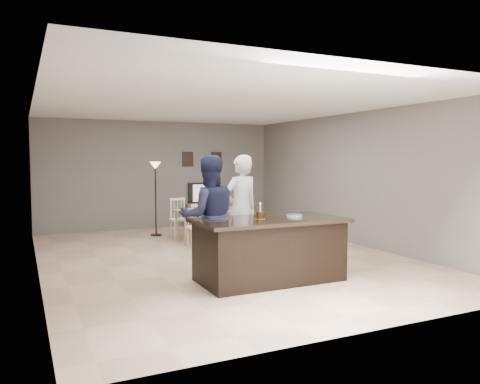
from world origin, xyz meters
name	(u,v)px	position (x,y,z in m)	size (l,w,h in m)	color
floor	(221,257)	(0.00, 0.00, 0.00)	(8.00, 8.00, 0.00)	tan
room_shell	(221,163)	(0.00, 0.00, 1.68)	(8.00, 8.00, 8.00)	slate
kitchen_island	(269,249)	(0.00, -1.80, 0.45)	(2.15, 1.10, 0.90)	black
tv_console	(207,214)	(1.20, 3.77, 0.30)	(1.20, 0.40, 0.60)	brown
television	(206,193)	(1.20, 3.84, 0.86)	(0.91, 0.12, 0.53)	black
tv_screen_glow	(207,193)	(1.20, 3.76, 0.87)	(0.78, 0.78, 0.00)	orange
picture_frames	(202,159)	(1.15, 3.98, 1.75)	(1.10, 0.02, 0.38)	black
doorway	(44,205)	(-2.99, -2.30, 1.26)	(0.00, 2.10, 2.65)	black
woman	(241,208)	(0.19, -0.45, 0.91)	(0.66, 0.43, 1.82)	silver
man	(209,217)	(-0.72, -1.25, 0.90)	(0.88, 0.68, 1.80)	#191D38
birthday_cake	(260,215)	(-0.15, -1.80, 0.95)	(0.15, 0.15, 0.23)	gold
plate_stack	(295,215)	(0.44, -1.77, 0.92)	(0.23, 0.23, 0.04)	white
dining_table	(210,215)	(0.44, 1.64, 0.56)	(1.46, 1.66, 0.88)	tan
floor_lamp	(155,178)	(-0.43, 2.80, 1.31)	(0.25, 0.25, 1.69)	black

